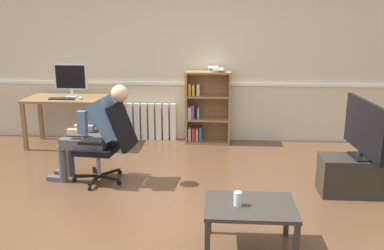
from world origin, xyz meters
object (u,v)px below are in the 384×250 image
(computer_mouse, at_px, (80,98))
(drinking_glass, at_px, (238,199))
(office_chair, at_px, (109,140))
(computer_desk, at_px, (67,104))
(radiator, at_px, (148,121))
(tv_stand, at_px, (359,176))
(keyboard, at_px, (62,99))
(coffee_table, at_px, (250,210))
(tv_screen, at_px, (364,128))
(bookshelf, at_px, (205,108))
(person_seated, at_px, (95,130))
(imac_monitor, at_px, (71,78))

(computer_mouse, xyz_separation_m, drinking_glass, (2.25, -2.75, -0.29))
(office_chair, bearing_deg, computer_desk, -138.34)
(radiator, height_order, tv_stand, radiator)
(computer_mouse, relative_size, drinking_glass, 0.83)
(keyboard, bearing_deg, coffee_table, -45.89)
(keyboard, bearing_deg, tv_stand, -20.34)
(computer_mouse, height_order, drinking_glass, computer_mouse)
(tv_screen, xyz_separation_m, drinking_glass, (-1.42, -1.27, -0.30))
(computer_desk, distance_m, drinking_glass, 3.81)
(radiator, height_order, office_chair, office_chair)
(computer_mouse, bearing_deg, bookshelf, 12.55)
(person_seated, bearing_deg, computer_mouse, -148.66)
(tv_screen, height_order, coffee_table, tv_screen)
(radiator, distance_m, office_chair, 1.83)
(radiator, bearing_deg, office_chair, -95.01)
(computer_mouse, height_order, bookshelf, bookshelf)
(radiator, height_order, person_seated, person_seated)
(computer_desk, height_order, tv_stand, computer_desk)
(keyboard, relative_size, office_chair, 0.38)
(tv_stand, bearing_deg, coffee_table, -136.24)
(office_chair, height_order, tv_screen, tv_screen)
(keyboard, height_order, bookshelf, bookshelf)
(computer_mouse, distance_m, coffee_table, 3.63)
(coffee_table, bearing_deg, radiator, 113.84)
(coffee_table, bearing_deg, computer_mouse, 130.89)
(computer_desk, height_order, keyboard, keyboard)
(tv_screen, distance_m, coffee_table, 1.86)
(keyboard, height_order, office_chair, office_chair)
(imac_monitor, bearing_deg, coffee_table, -48.94)
(person_seated, height_order, coffee_table, person_seated)
(keyboard, xyz_separation_m, tv_stand, (3.93, -1.46, -0.55))
(keyboard, relative_size, radiator, 0.41)
(keyboard, distance_m, computer_mouse, 0.26)
(keyboard, distance_m, coffee_table, 3.79)
(office_chair, bearing_deg, tv_stand, 92.44)
(coffee_table, bearing_deg, bookshelf, 99.04)
(person_seated, bearing_deg, computer_desk, -142.63)
(imac_monitor, bearing_deg, bookshelf, 6.06)
(computer_mouse, bearing_deg, radiator, 28.71)
(computer_desk, height_order, computer_mouse, computer_mouse)
(imac_monitor, distance_m, person_seated, 1.73)
(imac_monitor, distance_m, drinking_glass, 3.86)
(computer_desk, distance_m, bookshelf, 2.13)
(computer_desk, distance_m, keyboard, 0.18)
(computer_desk, distance_m, person_seated, 1.64)
(imac_monitor, distance_m, computer_mouse, 0.38)
(person_seated, bearing_deg, tv_screen, 92.32)
(computer_mouse, distance_m, bookshelf, 1.92)
(radiator, bearing_deg, person_seated, -100.19)
(tv_screen, bearing_deg, computer_desk, 64.16)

